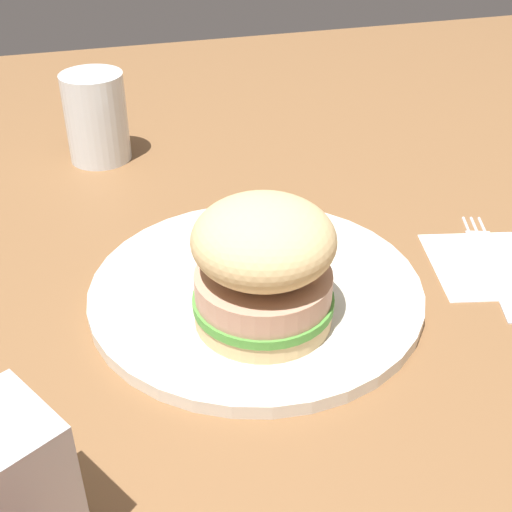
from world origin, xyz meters
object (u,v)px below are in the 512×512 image
at_px(napkin, 491,264).
at_px(fork, 491,261).
at_px(sandwich, 265,264).
at_px(fries_pile, 262,236).
at_px(drink_glass, 97,121).
at_px(plate, 256,291).

xyz_separation_m(napkin, fork, (0.00, 0.00, 0.00)).
bearing_deg(sandwich, fries_pile, 74.95).
xyz_separation_m(sandwich, fork, (0.23, 0.03, -0.06)).
bearing_deg(sandwich, drink_glass, 105.10).
bearing_deg(drink_glass, fork, -45.26).
bearing_deg(sandwich, napkin, 8.04).
bearing_deg(sandwich, fork, 8.40).
height_order(plate, sandwich, sandwich).
xyz_separation_m(sandwich, drink_glass, (-0.10, 0.36, -0.02)).
xyz_separation_m(plate, drink_glass, (-0.10, 0.32, 0.04)).
height_order(sandwich, fork, sandwich).
xyz_separation_m(plate, napkin, (0.22, -0.01, -0.01)).
relative_size(fries_pile, drink_glass, 1.02).
height_order(fork, drink_glass, drink_glass).
distance_m(plate, napkin, 0.22).
height_order(plate, fries_pile, fries_pile).
xyz_separation_m(fries_pile, napkin, (0.20, -0.08, -0.01)).
bearing_deg(drink_glass, fries_pile, -62.48).
height_order(plate, fork, plate).
bearing_deg(fries_pile, drink_glass, 117.52).
bearing_deg(fries_pile, sandwich, -105.05).
bearing_deg(plate, fries_pile, 69.95).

